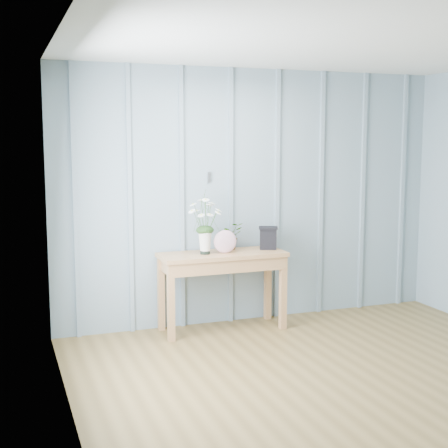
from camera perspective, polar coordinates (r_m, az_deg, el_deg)
name	(u,v)px	position (r m, az deg, el deg)	size (l,w,h in m)	color
ground	(379,405)	(4.59, 13.97, -15.74)	(4.50, 4.50, 0.00)	brown
room_shell	(320,117)	(5.00, 8.78, 9.66)	(4.00, 4.50, 2.50)	#8197A3
sideboard	(222,264)	(5.93, -0.17, -3.72)	(1.20, 0.45, 0.75)	#A77546
daisy_vase	(205,215)	(5.78, -1.75, 0.81)	(0.41, 0.31, 0.58)	black
spider_plant	(230,236)	(6.06, 0.55, -1.10)	(0.24, 0.21, 0.26)	#193814
felt_disc_vessel	(225,242)	(5.86, 0.11, -1.62)	(0.22, 0.06, 0.22)	#97486E
carved_box	(268,238)	(6.09, 4.06, -1.26)	(0.22, 0.20, 0.22)	black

